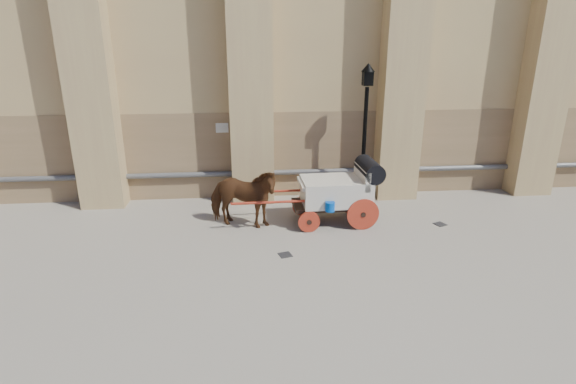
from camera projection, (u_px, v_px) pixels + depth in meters
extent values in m
plane|color=gray|center=(292.00, 243.00, 12.40)|extent=(90.00, 90.00, 0.00)
cube|color=#8F7150|center=(337.00, 153.00, 15.99)|extent=(44.00, 0.35, 3.00)
cylinder|color=#59595B|center=(338.00, 171.00, 15.93)|extent=(42.00, 0.18, 0.18)
cube|color=beige|center=(222.00, 128.00, 15.15)|extent=(0.42, 0.04, 0.32)
imported|color=#58331C|center=(242.00, 198.00, 13.20)|extent=(2.39, 1.64, 1.85)
cube|color=black|center=(332.00, 204.00, 13.65)|extent=(2.38, 1.13, 0.13)
cube|color=beige|center=(336.00, 191.00, 13.52)|extent=(2.06, 1.39, 0.75)
cube|color=beige|center=(362.00, 176.00, 13.47)|extent=(0.20, 1.34, 0.59)
cube|color=beige|center=(306.00, 183.00, 13.33)|extent=(0.41, 1.18, 0.11)
cylinder|color=black|center=(369.00, 169.00, 13.43)|extent=(0.63, 1.35, 0.60)
cylinder|color=#A82D1A|center=(363.00, 214.00, 13.15)|extent=(0.96, 0.09, 0.96)
cylinder|color=#A82D1A|center=(352.00, 199.00, 14.39)|extent=(0.96, 0.09, 0.96)
cylinder|color=#A82D1A|center=(309.00, 222.00, 13.03)|extent=(0.64, 0.08, 0.64)
cylinder|color=#A82D1A|center=(302.00, 206.00, 14.27)|extent=(0.64, 0.08, 0.64)
cylinder|color=#A82D1A|center=(275.00, 202.00, 12.90)|extent=(2.56, 0.15, 0.07)
cylinder|color=#A82D1A|center=(273.00, 191.00, 13.80)|extent=(2.56, 0.15, 0.07)
cylinder|color=#0247B5|center=(330.00, 207.00, 12.86)|extent=(0.28, 0.28, 0.28)
cylinder|color=black|center=(364.00, 147.00, 14.80)|extent=(0.13, 0.13, 3.91)
cone|color=black|center=(361.00, 198.00, 15.37)|extent=(0.39, 0.39, 0.39)
cube|color=black|center=(368.00, 78.00, 14.07)|extent=(0.30, 0.30, 0.46)
cone|color=black|center=(368.00, 67.00, 13.97)|extent=(0.43, 0.43, 0.26)
cube|color=black|center=(285.00, 255.00, 11.73)|extent=(0.40, 0.40, 0.01)
cube|color=black|center=(440.00, 224.00, 13.66)|extent=(0.42, 0.42, 0.01)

